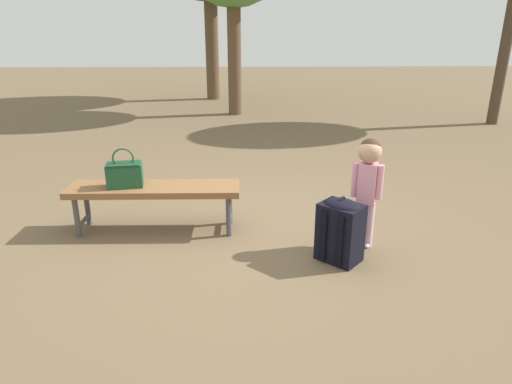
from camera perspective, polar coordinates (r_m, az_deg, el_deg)
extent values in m
plane|color=brown|center=(4.24, -1.34, -5.49)|extent=(40.00, 40.00, 0.00)
cube|color=brown|center=(4.29, -12.85, 0.38)|extent=(1.60, 0.41, 0.06)
cylinder|color=#47474C|center=(4.41, -3.33, -1.70)|extent=(0.05, 0.05, 0.39)
cylinder|color=#47474C|center=(4.15, -3.48, -3.14)|extent=(0.05, 0.05, 0.39)
cylinder|color=#47474C|center=(4.68, -20.73, -1.71)|extent=(0.05, 0.05, 0.39)
cylinder|color=#47474C|center=(4.44, -21.87, -3.04)|extent=(0.05, 0.05, 0.39)
cylinder|color=#47474C|center=(4.32, -3.38, -3.56)|extent=(0.04, 0.28, 0.04)
cylinder|color=#47474C|center=(4.59, -21.14, -3.45)|extent=(0.04, 0.28, 0.04)
cube|color=#1E4C2D|center=(4.30, -16.38, 2.08)|extent=(0.34, 0.23, 0.22)
cube|color=#163922|center=(4.27, -16.52, 3.42)|extent=(0.31, 0.22, 0.02)
torus|color=#1E4C2D|center=(4.25, -16.59, 4.13)|extent=(0.20, 0.05, 0.20)
cylinder|color=#E5B2C6|center=(4.06, 14.27, -4.09)|extent=(0.08, 0.08, 0.41)
cylinder|color=#E5B2C6|center=(4.07, 12.91, -3.93)|extent=(0.08, 0.08, 0.41)
ellipsoid|color=white|center=(4.13, 14.02, -6.57)|extent=(0.08, 0.10, 0.04)
ellipsoid|color=white|center=(4.13, 12.67, -6.41)|extent=(0.08, 0.10, 0.04)
cube|color=pink|center=(3.93, 14.04, 1.12)|extent=(0.19, 0.17, 0.36)
cylinder|color=pink|center=(3.92, 15.56, 1.20)|extent=(0.06, 0.06, 0.30)
cylinder|color=pink|center=(3.93, 12.58, 1.53)|extent=(0.06, 0.06, 0.30)
sphere|color=tan|center=(3.85, 14.39, 5.01)|extent=(0.20, 0.20, 0.20)
sphere|color=#3F2819|center=(3.86, 14.43, 5.32)|extent=(0.18, 0.18, 0.18)
cube|color=black|center=(3.76, 10.74, -5.12)|extent=(0.42, 0.41, 0.50)
ellipsoid|color=black|center=(3.67, 10.98, -1.76)|extent=(0.40, 0.39, 0.11)
cube|color=black|center=(3.91, 11.73, -5.42)|extent=(0.20, 0.18, 0.22)
cube|color=black|center=(3.69, 8.64, -5.51)|extent=(0.06, 0.05, 0.42)
cube|color=black|center=(3.62, 10.68, -6.16)|extent=(0.06, 0.05, 0.42)
torus|color=black|center=(3.65, 11.02, -1.11)|extent=(0.06, 0.07, 0.08)
cylinder|color=#473828|center=(10.31, 29.35, 16.37)|extent=(0.21, 0.21, 3.19)
cylinder|color=brown|center=(12.63, -5.66, 18.71)|extent=(0.35, 0.35, 3.09)
cylinder|color=brown|center=(10.22, -2.77, 17.50)|extent=(0.30, 0.30, 2.74)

